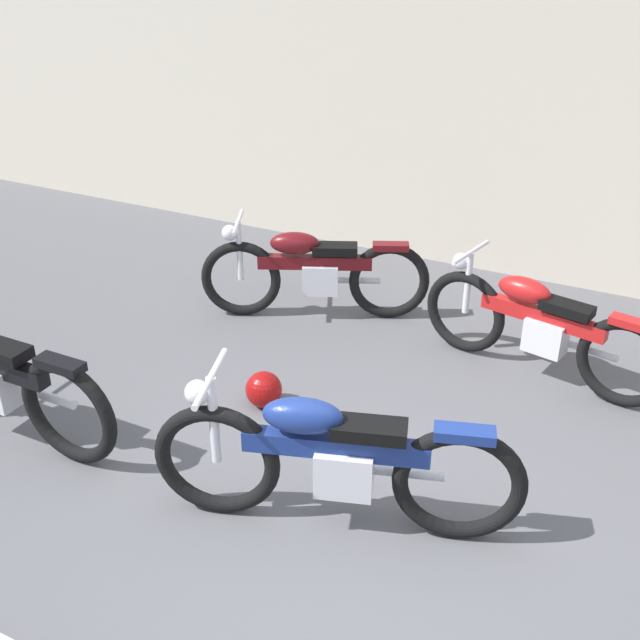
# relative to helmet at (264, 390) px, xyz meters

# --- Properties ---
(ground_plane) EXTENTS (40.00, 40.00, 0.00)m
(ground_plane) POSITION_rel_helmet_xyz_m (1.14, -1.00, -0.14)
(ground_plane) COLOR #56565B
(building_wall) EXTENTS (18.00, 0.30, 2.86)m
(building_wall) POSITION_rel_helmet_xyz_m (1.14, 3.34, 1.29)
(building_wall) COLOR beige
(building_wall) RESTS_ON ground_plane
(helmet) EXTENTS (0.28, 0.28, 0.28)m
(helmet) POSITION_rel_helmet_xyz_m (0.00, 0.00, 0.00)
(helmet) COLOR maroon
(helmet) RESTS_ON ground_plane
(motorcycle_red) EXTENTS (2.02, 0.67, 0.92)m
(motorcycle_red) POSITION_rel_helmet_xyz_m (1.72, 1.35, 0.30)
(motorcycle_red) COLOR black
(motorcycle_red) RESTS_ON ground_plane
(motorcycle_maroon) EXTENTS (1.93, 1.02, 0.93)m
(motorcycle_maroon) POSITION_rel_helmet_xyz_m (-0.33, 1.47, 0.31)
(motorcycle_maroon) COLOR black
(motorcycle_maroon) RESTS_ON ground_plane
(motorcycle_blue) EXTENTS (2.15, 0.90, 1.00)m
(motorcycle_blue) POSITION_rel_helmet_xyz_m (1.01, -0.91, 0.34)
(motorcycle_blue) COLOR black
(motorcycle_blue) RESTS_ON ground_plane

